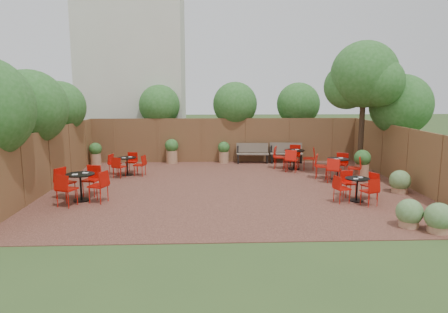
{
  "coord_description": "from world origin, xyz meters",
  "views": [
    {
      "loc": [
        -0.82,
        -13.41,
        3.31
      ],
      "look_at": [
        -0.23,
        0.5,
        1.0
      ],
      "focal_mm": 32.76,
      "sensor_mm": 36.0,
      "label": 1
    }
  ],
  "objects": [
    {
      "name": "bistro_tables",
      "position": [
        0.34,
        0.63,
        0.47
      ],
      "size": [
        10.21,
        6.49,
        0.94
      ],
      "color": "black",
      "rests_on": "courtyard_paving"
    },
    {
      "name": "park_bench_left",
      "position": [
        1.22,
        4.62,
        0.47
      ],
      "size": [
        1.46,
        0.56,
        0.88
      ],
      "rotation": [
        0.0,
        0.0,
        -0.07
      ],
      "color": "brown",
      "rests_on": "courtyard_paving"
    },
    {
      "name": "planters",
      "position": [
        -0.5,
        3.53,
        0.59
      ],
      "size": [
        11.08,
        4.25,
        1.1
      ],
      "color": "#9B6D4D",
      "rests_on": "courtyard_paving"
    },
    {
      "name": "courtyard_paving",
      "position": [
        0.0,
        0.0,
        0.01
      ],
      "size": [
        12.0,
        10.0,
        0.02
      ],
      "primitive_type": "cube",
      "color": "#3A1F17",
      "rests_on": "ground"
    },
    {
      "name": "fence_back",
      "position": [
        0.0,
        5.0,
        1.0
      ],
      "size": [
        12.0,
        0.08,
        2.0
      ],
      "primitive_type": "cube",
      "color": "#532F1E",
      "rests_on": "ground"
    },
    {
      "name": "fence_right",
      "position": [
        6.0,
        0.0,
        1.0
      ],
      "size": [
        0.08,
        10.0,
        2.0
      ],
      "primitive_type": "cube",
      "color": "#532F1E",
      "rests_on": "ground"
    },
    {
      "name": "overhang_foliage",
      "position": [
        -2.35,
        1.67,
        2.7
      ],
      "size": [
        15.84,
        10.68,
        2.74
      ],
      "color": "#245A1D",
      "rests_on": "ground"
    },
    {
      "name": "low_shrubs",
      "position": [
        4.68,
        -3.1,
        0.36
      ],
      "size": [
        1.97,
        4.34,
        0.72
      ],
      "color": "#9B6D4D",
      "rests_on": "courtyard_paving"
    },
    {
      "name": "park_bench_right",
      "position": [
        2.75,
        4.62,
        0.48
      ],
      "size": [
        1.49,
        0.64,
        0.89
      ],
      "rotation": [
        0.0,
        0.0,
        -0.12
      ],
      "color": "brown",
      "rests_on": "courtyard_paving"
    },
    {
      "name": "fence_left",
      "position": [
        -6.0,
        0.0,
        1.0
      ],
      "size": [
        0.08,
        10.0,
        2.0
      ],
      "primitive_type": "cube",
      "color": "#532F1E",
      "rests_on": "ground"
    },
    {
      "name": "neighbour_building",
      "position": [
        -4.5,
        8.0,
        4.0
      ],
      "size": [
        5.0,
        4.0,
        8.0
      ],
      "primitive_type": "cube",
      "color": "beige",
      "rests_on": "ground"
    },
    {
      "name": "ground",
      "position": [
        0.0,
        0.0,
        0.0
      ],
      "size": [
        80.0,
        80.0,
        0.0
      ],
      "primitive_type": "plane",
      "color": "#354F23",
      "rests_on": "ground"
    },
    {
      "name": "courtyard_tree",
      "position": [
        5.01,
        1.71,
        3.68
      ],
      "size": [
        2.66,
        2.56,
        5.05
      ],
      "rotation": [
        0.0,
        0.0,
        0.2
      ],
      "color": "black",
      "rests_on": "courtyard_paving"
    }
  ]
}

